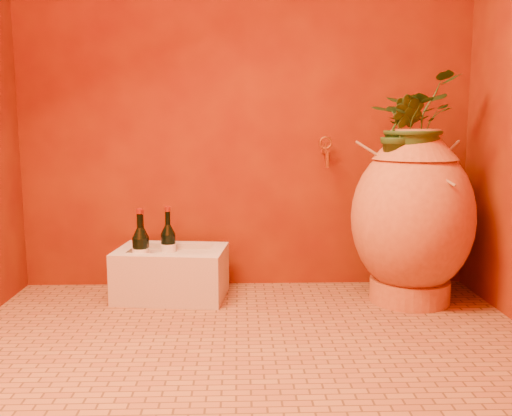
{
  "coord_description": "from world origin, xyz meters",
  "views": [
    {
      "loc": [
        -0.04,
        -2.2,
        0.93
      ],
      "look_at": [
        0.04,
        0.35,
        0.54
      ],
      "focal_mm": 40.0,
      "sensor_mm": 36.0,
      "label": 1
    }
  ],
  "objects_px": {
    "amphora": "(412,217)",
    "wine_bottle_c": "(142,250)",
    "wine_bottle_b": "(140,251)",
    "wine_bottle_a": "(168,246)",
    "stone_basin": "(172,274)",
    "wall_tap": "(326,150)"
  },
  "relations": [
    {
      "from": "amphora",
      "to": "wine_bottle_c",
      "type": "distance_m",
      "value": 1.41
    },
    {
      "from": "wine_bottle_c",
      "to": "wine_bottle_b",
      "type": "bearing_deg",
      "value": -88.88
    },
    {
      "from": "wine_bottle_a",
      "to": "amphora",
      "type": "bearing_deg",
      "value": -7.0
    },
    {
      "from": "wine_bottle_b",
      "to": "wine_bottle_c",
      "type": "relative_size",
      "value": 1.03
    },
    {
      "from": "amphora",
      "to": "wine_bottle_b",
      "type": "distance_m",
      "value": 1.41
    },
    {
      "from": "amphora",
      "to": "wine_bottle_c",
      "type": "bearing_deg",
      "value": 176.77
    },
    {
      "from": "amphora",
      "to": "stone_basin",
      "type": "distance_m",
      "value": 1.29
    },
    {
      "from": "wine_bottle_b",
      "to": "wall_tap",
      "type": "bearing_deg",
      "value": 13.39
    },
    {
      "from": "wine_bottle_a",
      "to": "wall_tap",
      "type": "xyz_separation_m",
      "value": [
        0.86,
        0.11,
        0.51
      ]
    },
    {
      "from": "amphora",
      "to": "stone_basin",
      "type": "height_order",
      "value": "amphora"
    },
    {
      "from": "wine_bottle_c",
      "to": "wall_tap",
      "type": "height_order",
      "value": "wall_tap"
    },
    {
      "from": "amphora",
      "to": "wine_bottle_b",
      "type": "bearing_deg",
      "value": 178.73
    },
    {
      "from": "wine_bottle_a",
      "to": "wine_bottle_c",
      "type": "bearing_deg",
      "value": -149.14
    },
    {
      "from": "wine_bottle_c",
      "to": "wine_bottle_a",
      "type": "bearing_deg",
      "value": 30.86
    },
    {
      "from": "stone_basin",
      "to": "wall_tap",
      "type": "distance_m",
      "value": 1.07
    },
    {
      "from": "amphora",
      "to": "wine_bottle_a",
      "type": "xyz_separation_m",
      "value": [
        -1.27,
        0.16,
        -0.18
      ]
    },
    {
      "from": "wine_bottle_a",
      "to": "wine_bottle_b",
      "type": "xyz_separation_m",
      "value": [
        -0.13,
        -0.12,
        0.0
      ]
    },
    {
      "from": "wine_bottle_b",
      "to": "wall_tap",
      "type": "relative_size",
      "value": 2.08
    },
    {
      "from": "wine_bottle_a",
      "to": "wine_bottle_c",
      "type": "xyz_separation_m",
      "value": [
        -0.13,
        -0.08,
        -0.0
      ]
    },
    {
      "from": "amphora",
      "to": "wine_bottle_a",
      "type": "height_order",
      "value": "amphora"
    },
    {
      "from": "stone_basin",
      "to": "wall_tap",
      "type": "xyz_separation_m",
      "value": [
        0.84,
        0.17,
        0.65
      ]
    },
    {
      "from": "wine_bottle_a",
      "to": "wall_tap",
      "type": "relative_size",
      "value": 2.02
    }
  ]
}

